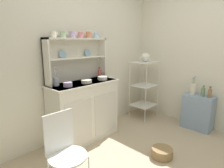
{
  "coord_description": "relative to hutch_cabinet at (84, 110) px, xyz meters",
  "views": [
    {
      "loc": [
        -1.79,
        -0.84,
        1.5
      ],
      "look_at": [
        0.21,
        1.12,
        0.86
      ],
      "focal_mm": 30.34,
      "sensor_mm": 36.0,
      "label": 1
    }
  ],
  "objects": [
    {
      "name": "wall_back",
      "position": [
        0.14,
        0.26,
        0.79
      ],
      "size": [
        3.84,
        0.05,
        2.5
      ],
      "primitive_type": "cube",
      "color": "silver",
      "rests_on": "ground"
    },
    {
      "name": "floor_basket",
      "position": [
        0.4,
        -1.12,
        -0.4
      ],
      "size": [
        0.27,
        0.27,
        0.12
      ],
      "primitive_type": "cylinder",
      "color": "#93754C",
      "rests_on": "ground"
    },
    {
      "name": "cup_cream_0",
      "position": [
        -0.36,
        0.12,
        1.12
      ],
      "size": [
        0.09,
        0.08,
        0.08
      ],
      "color": "silver",
      "rests_on": "hutch_shelf_unit"
    },
    {
      "name": "cup_sage_1",
      "position": [
        -0.22,
        0.12,
        1.12
      ],
      "size": [
        0.09,
        0.08,
        0.08
      ],
      "color": "#9EB78E",
      "rests_on": "hutch_shelf_unit"
    },
    {
      "name": "wire_chair",
      "position": [
        -0.82,
        -0.76,
        0.05
      ],
      "size": [
        0.36,
        0.36,
        0.85
      ],
      "rotation": [
        0.0,
        0.0,
        -0.4
      ],
      "color": "white",
      "rests_on": "ground"
    },
    {
      "name": "vinegar_bottle",
      "position": [
        1.58,
        -1.27,
        0.2
      ],
      "size": [
        0.06,
        0.06,
        0.19
      ],
      "color": "#99704C",
      "rests_on": "side_shelf_blue"
    },
    {
      "name": "cup_rose_3",
      "position": [
        0.07,
        0.12,
        1.12
      ],
      "size": [
        0.09,
        0.08,
        0.08
      ],
      "color": "#D17A84",
      "rests_on": "hutch_shelf_unit"
    },
    {
      "name": "oil_bottle",
      "position": [
        1.58,
        -1.16,
        0.2
      ],
      "size": [
        0.06,
        0.06,
        0.19
      ],
      "color": "#6B8C60",
      "rests_on": "side_shelf_blue"
    },
    {
      "name": "bowl_floral_medium",
      "position": [
        -0.0,
        -0.07,
        0.46
      ],
      "size": [
        0.15,
        0.15,
        0.05
      ],
      "primitive_type": "cylinder",
      "color": "silver",
      "rests_on": "hutch_cabinet"
    },
    {
      "name": "bakers_rack",
      "position": [
        1.36,
        -0.14,
        0.22
      ],
      "size": [
        0.45,
        0.4,
        1.11
      ],
      "color": "silver",
      "rests_on": "ground"
    },
    {
      "name": "flower_vase",
      "position": [
        1.58,
        -0.99,
        0.23
      ],
      "size": [
        0.09,
        0.09,
        0.33
      ],
      "color": "silver",
      "rests_on": "side_shelf_blue"
    },
    {
      "name": "side_shelf_blue",
      "position": [
        1.58,
        -1.11,
        -0.17
      ],
      "size": [
        0.28,
        0.48,
        0.59
      ],
      "primitive_type": "cube",
      "color": "#849EBC",
      "rests_on": "ground"
    },
    {
      "name": "hutch_shelf_unit",
      "position": [
        0.0,
        0.16,
        0.81
      ],
      "size": [
        1.0,
        0.18,
        0.64
      ],
      "color": "silver",
      "rests_on": "hutch_cabinet"
    },
    {
      "name": "cup_terracotta_4",
      "position": [
        0.22,
        0.12,
        1.12
      ],
      "size": [
        0.09,
        0.07,
        0.09
      ],
      "color": "#C67556",
      "rests_on": "hutch_shelf_unit"
    },
    {
      "name": "bowl_mixing_large",
      "position": [
        -0.31,
        -0.07,
        0.47
      ],
      "size": [
        0.12,
        0.12,
        0.06
      ],
      "primitive_type": "cylinder",
      "color": "#B79ECC",
      "rests_on": "hutch_cabinet"
    },
    {
      "name": "jam_bottle",
      "position": [
        0.4,
        0.09,
        0.51
      ],
      "size": [
        0.06,
        0.06,
        0.17
      ],
      "color": "#B74C47",
      "rests_on": "hutch_cabinet"
    },
    {
      "name": "utensil_jar",
      "position": [
        -0.4,
        0.08,
        0.5
      ],
      "size": [
        0.08,
        0.08,
        0.25
      ],
      "color": "#B2B7C6",
      "rests_on": "hutch_cabinet"
    },
    {
      "name": "cup_lilac_2",
      "position": [
        -0.07,
        0.12,
        1.12
      ],
      "size": [
        0.09,
        0.08,
        0.08
      ],
      "color": "#B79ECC",
      "rests_on": "hutch_shelf_unit"
    },
    {
      "name": "porcelain_teapot",
      "position": [
        1.36,
        -0.14,
        0.73
      ],
      "size": [
        0.26,
        0.17,
        0.19
      ],
      "color": "white",
      "rests_on": "bakers_rack"
    },
    {
      "name": "hutch_cabinet",
      "position": [
        0.0,
        0.0,
        0.0
      ],
      "size": [
        1.07,
        0.45,
        0.9
      ],
      "color": "white",
      "rests_on": "ground"
    },
    {
      "name": "bowl_cream_small",
      "position": [
        0.31,
        -0.07,
        0.47
      ],
      "size": [
        0.15,
        0.15,
        0.05
      ],
      "primitive_type": "cylinder",
      "color": "silver",
      "rests_on": "hutch_cabinet"
    },
    {
      "name": "cup_sky_5",
      "position": [
        0.37,
        0.12,
        1.12
      ],
      "size": [
        0.08,
        0.07,
        0.08
      ],
      "color": "#8EB2D1",
      "rests_on": "hutch_shelf_unit"
    }
  ]
}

